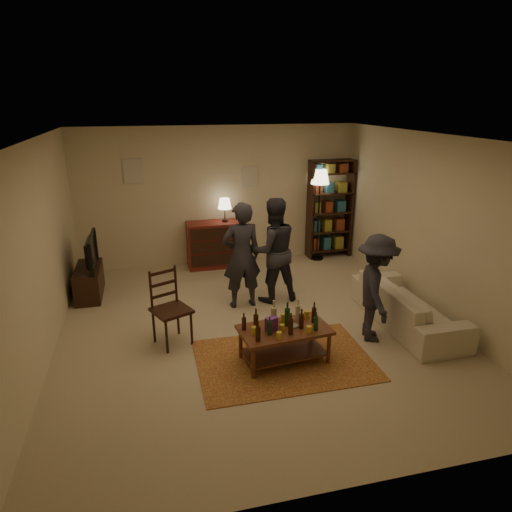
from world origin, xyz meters
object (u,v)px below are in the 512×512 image
object	(u,v)px
dresser	(213,243)
bookshelf	(330,208)
person_right	(273,250)
dining_chair	(169,304)
person_by_sofa	(376,289)
coffee_table	(284,332)
sofa	(408,305)
person_left	(242,256)
tv_stand	(89,274)
floor_lamp	(320,183)

from	to	relation	value
dresser	bookshelf	xyz separation A→B (m)	(2.44, 0.07, 0.56)
dresser	person_right	size ratio (longest dim) A/B	0.79
dining_chair	person_right	bearing A→B (deg)	5.74
person_by_sofa	dining_chair	bearing A→B (deg)	95.35
coffee_table	person_by_sofa	bearing A→B (deg)	10.95
sofa	person_right	bearing A→B (deg)	52.23
sofa	person_left	bearing A→B (deg)	61.62
bookshelf	person_by_sofa	distance (m)	3.53
bookshelf	person_right	world-z (taller)	bookshelf
tv_stand	person_by_sofa	xyz separation A→B (m)	(3.96, -2.47, 0.36)
coffee_table	person_by_sofa	distance (m)	1.44
coffee_table	dresser	world-z (taller)	dresser
tv_stand	dresser	world-z (taller)	dresser
person_left	coffee_table	bearing A→B (deg)	91.13
dresser	bookshelf	world-z (taller)	bookshelf
dining_chair	dresser	bearing A→B (deg)	45.47
person_left	sofa	bearing A→B (deg)	147.30
bookshelf	tv_stand	bearing A→B (deg)	-168.20
coffee_table	tv_stand	distance (m)	3.76
dresser	person_by_sofa	size ratio (longest dim) A/B	0.91
dining_chair	person_by_sofa	distance (m)	2.80
floor_lamp	tv_stand	bearing A→B (deg)	-169.07
coffee_table	floor_lamp	size ratio (longest dim) A/B	0.64
dresser	tv_stand	bearing A→B (deg)	-157.93
sofa	coffee_table	bearing A→B (deg)	104.45
coffee_table	person_left	world-z (taller)	person_left
person_by_sofa	tv_stand	bearing A→B (deg)	75.28
person_left	person_by_sofa	xyz separation A→B (m)	(1.54, -1.47, -0.10)
tv_stand	bookshelf	size ratio (longest dim) A/B	0.52
dining_chair	tv_stand	distance (m)	2.26
dining_chair	floor_lamp	size ratio (longest dim) A/B	0.57
tv_stand	floor_lamp	bearing A→B (deg)	10.93
coffee_table	person_right	bearing A→B (deg)	78.62
coffee_table	dining_chair	distance (m)	1.61
dining_chair	floor_lamp	distance (m)	4.32
dining_chair	person_by_sofa	size ratio (longest dim) A/B	0.71
coffee_table	person_left	size ratio (longest dim) A/B	0.69
person_right	person_by_sofa	xyz separation A→B (m)	(1.01, -1.58, -0.11)
tv_stand	dining_chair	bearing A→B (deg)	-57.13
person_left	dining_chair	bearing A→B (deg)	32.55
dining_chair	sofa	bearing A→B (deg)	-29.51
dining_chair	person_left	xyz separation A→B (m)	(1.19, 0.90, 0.29)
tv_stand	dresser	bearing A→B (deg)	22.07
sofa	person_by_sofa	size ratio (longest dim) A/B	1.39
bookshelf	person_by_sofa	bearing A→B (deg)	-102.00
person_by_sofa	sofa	bearing A→B (deg)	-51.67
person_by_sofa	coffee_table	bearing A→B (deg)	118.16
bookshelf	person_left	bearing A→B (deg)	-139.01
bookshelf	person_left	size ratio (longest dim) A/B	1.18
person_right	floor_lamp	bearing A→B (deg)	-134.65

